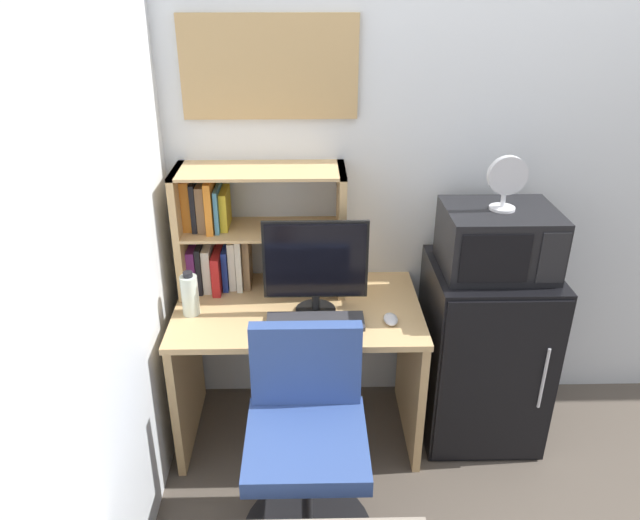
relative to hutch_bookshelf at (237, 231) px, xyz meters
The scene contains 13 objects.
wall_back 1.71m from the hutch_bookshelf, ahead, with size 6.40×0.04×2.60m, color silver.
wall_left 1.54m from the hutch_bookshelf, 103.20° to the right, with size 0.04×4.40×2.60m, color silver.
desk 0.62m from the hutch_bookshelf, 36.02° to the right, with size 1.12×0.67×0.72m.
hutch_bookshelf is the anchor object (origin of this frame).
monitor 0.45m from the hutch_bookshelf, 35.16° to the right, with size 0.46×0.18×0.44m.
keyboard 0.58m from the hutch_bookshelf, 44.49° to the right, with size 0.42×0.14×0.02m, color #333338.
computer_mouse 0.82m from the hutch_bookshelf, 26.93° to the right, with size 0.06×0.10×0.03m, color silver.
water_bottle 0.37m from the hutch_bookshelf, 126.20° to the right, with size 0.08×0.08×0.21m.
mini_fridge 1.31m from the hutch_bookshelf, ahead, with size 0.55×0.55×0.89m.
microwave 1.18m from the hutch_bookshelf, ahead, with size 0.48×0.39×0.28m.
desk_fan 1.22m from the hutch_bookshelf, ahead, with size 0.17×0.11×0.24m.
desk_chair 1.05m from the hutch_bookshelf, 67.92° to the right, with size 0.53×0.53×0.89m.
wall_corkboard 0.74m from the hutch_bookshelf, 34.12° to the left, with size 0.77×0.02×0.44m, color tan.
Camera 1 is at (-0.94, -2.70, 2.10)m, focal length 33.64 mm.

